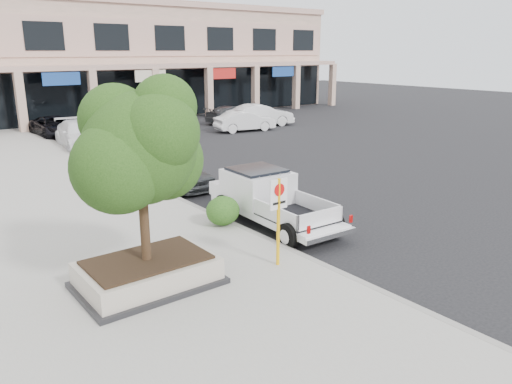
% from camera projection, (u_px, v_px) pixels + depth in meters
% --- Properties ---
extents(ground, '(120.00, 120.00, 0.00)m').
position_uv_depth(ground, '(332.00, 243.00, 14.78)').
color(ground, black).
rests_on(ground, ground).
extents(sidewalk, '(8.00, 52.00, 0.15)m').
position_uv_depth(sidewalk, '(78.00, 225.00, 16.09)').
color(sidewalk, gray).
rests_on(sidewalk, ground).
extents(curb, '(0.20, 52.00, 0.15)m').
position_uv_depth(curb, '(185.00, 203.00, 18.41)').
color(curb, gray).
rests_on(curb, ground).
extents(strip_mall, '(40.55, 12.43, 9.50)m').
position_uv_depth(strip_mall, '(118.00, 59.00, 44.01)').
color(strip_mall, tan).
rests_on(strip_mall, ground).
extents(planter, '(3.20, 2.20, 0.68)m').
position_uv_depth(planter, '(148.00, 272.00, 11.71)').
color(planter, black).
rests_on(planter, sidewalk).
extents(planter_tree, '(2.90, 2.55, 4.00)m').
position_uv_depth(planter_tree, '(142.00, 148.00, 11.10)').
color(planter_tree, black).
rests_on(planter_tree, planter).
extents(no_parking_sign, '(0.55, 0.09, 2.30)m').
position_uv_depth(no_parking_sign, '(278.00, 210.00, 12.52)').
color(no_parking_sign, '#FBB50D').
rests_on(no_parking_sign, sidewalk).
extents(hedge, '(1.10, 0.99, 0.93)m').
position_uv_depth(hedge, '(223.00, 211.00, 15.76)').
color(hedge, '#184614').
rests_on(hedge, sidewalk).
extents(pickup_truck, '(2.28, 5.55, 1.72)m').
position_uv_depth(pickup_truck, '(275.00, 200.00, 16.06)').
color(pickup_truck, silver).
rests_on(pickup_truck, ground).
extents(curb_car_a, '(1.61, 3.93, 1.33)m').
position_uv_depth(curb_car_a, '(179.00, 172.00, 20.61)').
color(curb_car_a, '#2D3032').
rests_on(curb_car_a, ground).
extents(curb_car_b, '(2.16, 4.72, 1.50)m').
position_uv_depth(curb_car_b, '(122.00, 146.00, 25.58)').
color(curb_car_b, '#95979C').
rests_on(curb_car_b, ground).
extents(curb_car_c, '(2.81, 5.67, 1.58)m').
position_uv_depth(curb_car_c, '(81.00, 135.00, 28.93)').
color(curb_car_c, white).
rests_on(curb_car_c, ground).
extents(curb_car_d, '(2.29, 4.83, 1.33)m').
position_uv_depth(curb_car_d, '(55.00, 127.00, 32.85)').
color(curb_car_d, black).
rests_on(curb_car_d, ground).
extents(lot_car_a, '(4.16, 2.48, 1.33)m').
position_uv_depth(lot_car_a, '(121.00, 131.00, 31.00)').
color(lot_car_a, '#AEB0B6').
rests_on(lot_car_a, ground).
extents(lot_car_b, '(4.47, 2.18, 1.41)m').
position_uv_depth(lot_car_b, '(245.00, 121.00, 35.11)').
color(lot_car_b, silver).
rests_on(lot_car_b, ground).
extents(lot_car_c, '(4.88, 2.52, 1.35)m').
position_uv_depth(lot_car_c, '(232.00, 114.00, 39.03)').
color(lot_car_c, '#2F3134').
rests_on(lot_car_c, ground).
extents(lot_car_d, '(5.49, 3.72, 1.40)m').
position_uv_depth(lot_car_d, '(106.00, 126.00, 32.81)').
color(lot_car_d, black).
rests_on(lot_car_d, ground).
extents(lot_car_e, '(4.09, 2.03, 1.34)m').
position_uv_depth(lot_car_e, '(169.00, 115.00, 38.55)').
color(lot_car_e, '#ACAFB5').
rests_on(lot_car_e, ground).
extents(lot_car_f, '(5.25, 2.94, 1.64)m').
position_uv_depth(lot_car_f, '(260.00, 115.00, 37.46)').
color(lot_car_f, silver).
rests_on(lot_car_f, ground).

